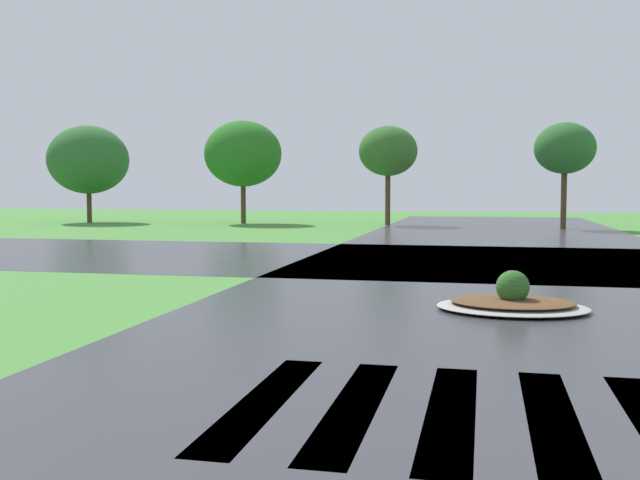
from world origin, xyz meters
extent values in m
cube|color=#35353A|center=(0.00, 10.00, 0.00)|extent=(11.43, 80.00, 0.01)
cube|color=#35353A|center=(0.00, 18.88, 0.00)|extent=(90.00, 10.29, 0.01)
cube|color=white|center=(-2.70, 4.44, 0.00)|extent=(0.45, 3.31, 0.01)
cube|color=white|center=(-1.80, 4.44, 0.00)|extent=(0.45, 3.31, 0.01)
cube|color=white|center=(-0.90, 4.44, 0.00)|extent=(0.45, 3.31, 0.01)
cube|color=white|center=(0.00, 4.44, 0.00)|extent=(0.45, 3.31, 0.01)
ellipsoid|color=#9E9B93|center=(-0.13, 10.39, 0.06)|extent=(2.53, 2.02, 0.12)
ellipsoid|color=brown|center=(-0.13, 10.39, 0.15)|extent=(2.08, 1.65, 0.10)
sphere|color=#2D6023|center=(-0.13, 10.39, 0.40)|extent=(0.56, 0.56, 0.56)
cylinder|color=#4C3823|center=(-23.05, 36.70, 1.01)|extent=(0.28, 0.28, 2.02)
ellipsoid|color=#2C632C|center=(-23.05, 36.70, 3.64)|extent=(4.63, 4.63, 3.94)
cylinder|color=#4C3823|center=(-13.90, 37.48, 1.21)|extent=(0.28, 0.28, 2.41)
ellipsoid|color=#276E20|center=(-13.90, 37.48, 3.93)|extent=(4.35, 4.35, 3.70)
cylinder|color=#4C3823|center=(-5.73, 37.67, 1.45)|extent=(0.28, 0.28, 2.90)
ellipsoid|color=#346528|center=(-5.73, 37.67, 4.01)|extent=(3.18, 3.18, 2.70)
cylinder|color=#4C3823|center=(3.19, 35.59, 1.47)|extent=(0.28, 0.28, 2.93)
ellipsoid|color=#2B622A|center=(3.19, 35.59, 3.96)|extent=(2.94, 2.94, 2.50)
camera|label=1|loc=(-0.63, -2.37, 2.09)|focal=41.51mm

